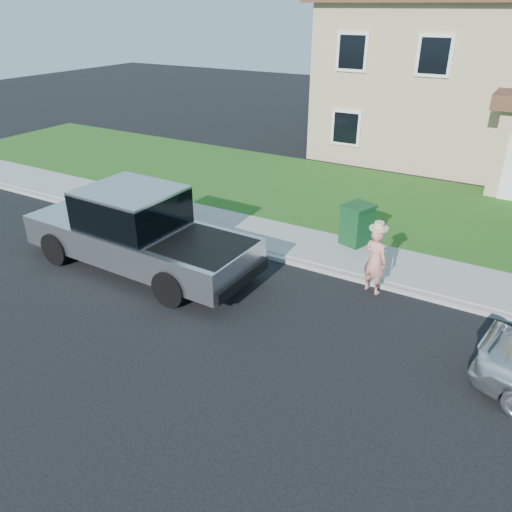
{
  "coord_description": "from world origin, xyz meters",
  "views": [
    {
      "loc": [
        5.25,
        -7.95,
        6.31
      ],
      "look_at": [
        0.17,
        0.76,
        1.2
      ],
      "focal_mm": 35.0,
      "sensor_mm": 36.0,
      "label": 1
    }
  ],
  "objects": [
    {
      "name": "ground",
      "position": [
        0.0,
        0.0,
        0.0
      ],
      "size": [
        80.0,
        80.0,
        0.0
      ],
      "primitive_type": "plane",
      "color": "black",
      "rests_on": "ground"
    },
    {
      "name": "curb",
      "position": [
        1.0,
        2.9,
        0.06
      ],
      "size": [
        40.0,
        0.2,
        0.12
      ],
      "primitive_type": "cube",
      "color": "gray",
      "rests_on": "ground"
    },
    {
      "name": "sidewalk",
      "position": [
        1.0,
        4.0,
        0.07
      ],
      "size": [
        40.0,
        2.0,
        0.15
      ],
      "primitive_type": "cube",
      "color": "gray",
      "rests_on": "ground"
    },
    {
      "name": "lawn",
      "position": [
        1.0,
        8.5,
        0.05
      ],
      "size": [
        40.0,
        7.0,
        0.1
      ],
      "primitive_type": "cube",
      "color": "#124112",
      "rests_on": "ground"
    },
    {
      "name": "house",
      "position": [
        1.31,
        16.38,
        3.17
      ],
      "size": [
        14.0,
        11.3,
        6.85
      ],
      "color": "tan",
      "rests_on": "ground"
    },
    {
      "name": "pickup_truck",
      "position": [
        -3.36,
        0.73,
        1.01
      ],
      "size": [
        6.64,
        2.62,
        2.16
      ],
      "rotation": [
        0.0,
        0.0,
        -0.03
      ],
      "color": "black",
      "rests_on": "ground"
    },
    {
      "name": "woman",
      "position": [
        2.39,
        2.6,
        0.87
      ],
      "size": [
        0.71,
        0.58,
        1.84
      ],
      "rotation": [
        0.0,
        0.0,
        2.8
      ],
      "color": "#DB8478",
      "rests_on": "ground"
    },
    {
      "name": "trash_bin",
      "position": [
        1.18,
        4.72,
        0.74
      ],
      "size": [
        0.95,
        1.01,
        1.17
      ],
      "rotation": [
        0.0,
        0.0,
        -0.34
      ],
      "color": "#103E1B",
      "rests_on": "sidewalk"
    }
  ]
}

